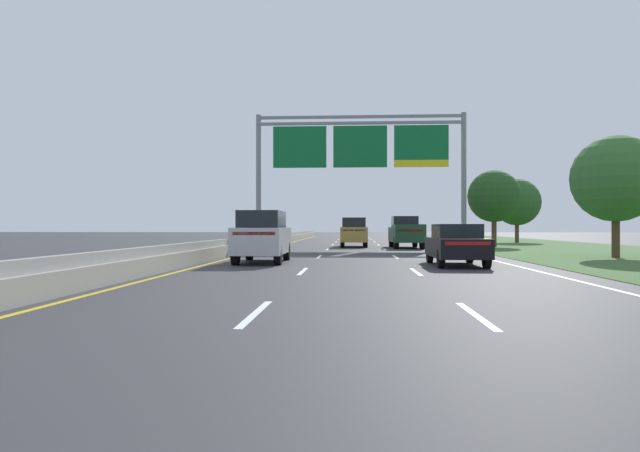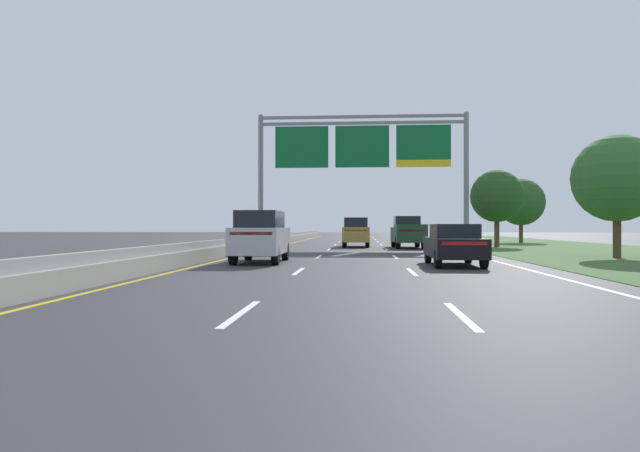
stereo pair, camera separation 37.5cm
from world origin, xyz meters
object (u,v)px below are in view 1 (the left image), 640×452
Objects in this scene: car_black_right_lane_sedan at (456,244)px; car_navy_centre_lane_sedan at (355,233)px; car_silver_left_lane_suv at (263,236)px; roadside_tree_mid at (616,179)px; overhead_sign_gantry at (360,152)px; roadside_tree_distant at (517,202)px; pickup_truck_darkgreen at (406,232)px; roadside_tree_far at (494,196)px; car_gold_centre_lane_suv at (354,232)px.

car_black_right_lane_sedan is 0.99× the size of car_navy_centre_lane_sedan.
roadside_tree_mid is (16.03, 4.26, 2.62)m from car_silver_left_lane_suv.
overhead_sign_gantry is 19.23m from roadside_tree_distant.
roadside_tree_mid reaches higher than pickup_truck_darkgreen.
pickup_truck_darkgreen is 0.98× the size of roadside_tree_far.
roadside_tree_far reaches higher than car_navy_centre_lane_sedan.
overhead_sign_gantry is 18.85m from car_silver_left_lane_suv.
overhead_sign_gantry reaches higher than car_black_right_lane_sedan.
pickup_truck_darkgreen is at bearing -20.29° from overhead_sign_gantry.
overhead_sign_gantry reaches higher than roadside_tree_mid.
overhead_sign_gantry is at bearing -173.50° from roadside_tree_far.
car_silver_left_lane_suv is at bearing -165.12° from roadside_tree_mid.
roadside_tree_mid reaches higher than car_gold_centre_lane_suv.
overhead_sign_gantry is at bearing 179.46° from car_navy_centre_lane_sedan.
car_silver_left_lane_suv is (-7.36, -16.31, 0.02)m from pickup_truck_darkgreen.
overhead_sign_gantry is 3.39× the size of car_navy_centre_lane_sedan.
pickup_truck_darkgreen is at bearing -130.27° from roadside_tree_distant.
car_silver_left_lane_suv is 0.85× the size of roadside_tree_far.
roadside_tree_far is 12.13m from roadside_tree_distant.
car_black_right_lane_sedan is 0.93× the size of car_silver_left_lane_suv.
roadside_tree_mid is (12.27, -13.78, 2.62)m from car_gold_centre_lane_suv.
roadside_tree_distant is at bearing 40.16° from overhead_sign_gantry.
car_gold_centre_lane_suv reaches higher than car_black_right_lane_sedan.
roadside_tree_distant is (18.72, 29.71, 2.61)m from car_silver_left_lane_suv.
car_black_right_lane_sedan is 10.52m from roadside_tree_mid.
car_silver_left_lane_suv reaches higher than car_navy_centre_lane_sedan.
car_navy_centre_lane_sedan is 0.76× the size of roadside_tree_distant.
car_gold_centre_lane_suv is (-0.45, 0.57, -5.69)m from overhead_sign_gantry.
car_silver_left_lane_suv is at bearing 154.47° from pickup_truck_darkgreen.
pickup_truck_darkgreen is 17.65m from car_black_right_lane_sedan.
roadside_tree_distant is (11.36, 13.41, 2.63)m from pickup_truck_darkgreen.
car_gold_centre_lane_suv is 0.85× the size of roadside_tree_far.
roadside_tree_distant is at bearing 83.99° from roadside_tree_mid.
roadside_tree_mid reaches higher than car_black_right_lane_sedan.
car_black_right_lane_sedan is at bearing -168.97° from car_gold_centre_lane_suv.
car_black_right_lane_sedan is 19.77m from car_gold_centre_lane_suv.
pickup_truck_darkgreen is 7.41m from roadside_tree_far.
roadside_tree_mid is (12.14, -31.57, 2.90)m from car_navy_centre_lane_sedan.
pickup_truck_darkgreen is 1.22× the size of car_navy_centre_lane_sedan.
pickup_truck_darkgreen is 1.16× the size of car_gold_centre_lane_suv.
roadside_tree_distant reaches higher than car_navy_centre_lane_sedan.
car_black_right_lane_sedan is 0.94× the size of car_gold_centre_lane_suv.
car_gold_centre_lane_suv is 17.79m from car_navy_centre_lane_sedan.
car_silver_left_lane_suv is (-4.21, -17.47, -5.69)m from overhead_sign_gantry.
car_gold_centre_lane_suv is 10.49m from roadside_tree_far.
car_black_right_lane_sedan is 0.79× the size of roadside_tree_far.
car_black_right_lane_sedan and car_navy_centre_lane_sedan have the same top height.
overhead_sign_gantry reaches higher than roadside_tree_distant.
pickup_truck_darkgreen is at bearing -171.46° from car_navy_centre_lane_sedan.
roadside_tree_mid reaches higher than roadside_tree_far.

